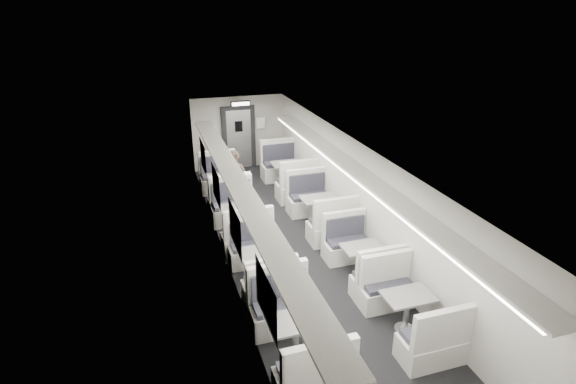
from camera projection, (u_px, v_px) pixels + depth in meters
room at (295, 205)px, 9.55m from camera, size 3.24×12.24×2.64m
booth_left_a at (224, 188)px, 12.49m from camera, size 1.10×2.23×1.19m
booth_left_b at (240, 222)px, 10.59m from camera, size 1.10×2.22×1.19m
booth_left_c at (260, 266)px, 8.90m from camera, size 0.97×1.97×1.05m
booth_left_d at (296, 340)px, 6.90m from camera, size 1.06×2.15×1.15m
booth_right_a at (288, 176)px, 13.35m from camera, size 1.15×2.34×1.25m
booth_right_b at (319, 212)px, 11.11m from camera, size 1.09×2.20×1.18m
booth_right_c at (362, 261)px, 9.04m from camera, size 0.98×1.99×1.06m
booth_right_d at (406, 312)px, 7.55m from camera, size 0.99×2.02×1.08m
passenger at (235, 183)px, 11.64m from camera, size 0.73×0.62×1.70m
window_a at (203, 156)px, 12.07m from camera, size 0.02×1.18×0.84m
window_b at (216, 186)px, 10.14m from camera, size 0.02×1.18×0.84m
window_c at (235, 229)px, 8.20m from camera, size 0.02×1.18×0.84m
window_d at (266, 299)px, 6.27m from camera, size 0.02×1.18×0.84m
luggage_rack_left at (239, 185)px, 8.66m from camera, size 0.46×10.40×0.09m
luggage_rack_right at (357, 172)px, 9.35m from camera, size 0.46×10.40×0.09m
vestibule_door at (239, 138)px, 14.83m from camera, size 1.10×0.13×2.10m
exit_sign at (240, 104)px, 13.92m from camera, size 0.62×0.12×0.16m
wall_notice at (261, 123)px, 14.84m from camera, size 0.32×0.02×0.40m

